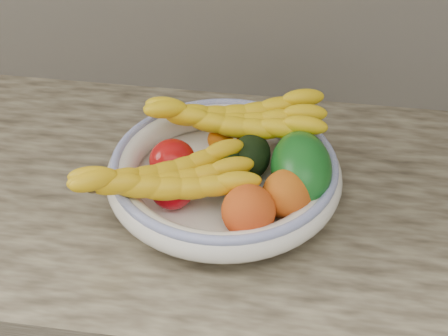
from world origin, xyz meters
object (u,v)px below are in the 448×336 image
(fruit_bowl, at_px, (224,173))
(banana_bunch_front, at_px, (164,183))
(green_mango, at_px, (301,169))
(banana_bunch_back, at_px, (235,123))

(fruit_bowl, distance_m, banana_bunch_front, 0.12)
(green_mango, bearing_deg, banana_bunch_front, -172.76)
(banana_bunch_back, height_order, banana_bunch_front, banana_bunch_back)
(fruit_bowl, height_order, green_mango, green_mango)
(fruit_bowl, xyz_separation_m, banana_bunch_back, (0.00, 0.09, 0.04))
(fruit_bowl, bearing_deg, banana_bunch_front, -136.49)
(banana_bunch_back, relative_size, banana_bunch_front, 1.07)
(fruit_bowl, xyz_separation_m, green_mango, (0.13, -0.00, 0.03))
(green_mango, bearing_deg, banana_bunch_back, 129.51)
(green_mango, relative_size, banana_bunch_back, 0.45)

